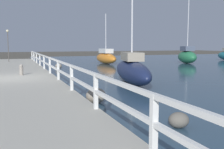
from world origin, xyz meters
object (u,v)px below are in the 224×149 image
sailboat_orange (106,57)px  sailboat_green (187,56)px  dock_lamp (8,39)px  mooring_bollard (21,70)px  sailboat_navy (132,70)px

sailboat_orange → sailboat_green: size_ratio=0.74×
dock_lamp → sailboat_orange: bearing=-4.9°
sailboat_green → mooring_bollard: bearing=-142.9°
mooring_bollard → sailboat_orange: size_ratio=0.12×
dock_lamp → sailboat_orange: sailboat_orange is taller
mooring_bollard → sailboat_navy: size_ratio=0.10×
dock_lamp → sailboat_orange: size_ratio=0.59×
sailboat_navy → sailboat_orange: bearing=88.3°
sailboat_orange → sailboat_green: 8.60m
sailboat_navy → mooring_bollard: bearing=166.6°
dock_lamp → sailboat_green: size_ratio=0.44×
sailboat_orange → sailboat_green: bearing=-19.5°
sailboat_green → dock_lamp: bearing=179.9°
sailboat_green → sailboat_orange: bearing=173.0°
sailboat_navy → sailboat_green: 15.82m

